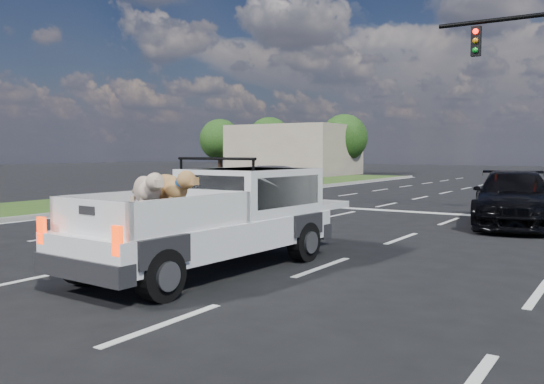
# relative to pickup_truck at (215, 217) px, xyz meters

# --- Properties ---
(ground) EXTENTS (160.00, 160.00, 0.00)m
(ground) POSITION_rel_pickup_truck_xyz_m (-0.26, 1.15, -0.91)
(ground) COLOR black
(ground) RESTS_ON ground
(road_markings) EXTENTS (17.75, 60.00, 0.01)m
(road_markings) POSITION_rel_pickup_truck_xyz_m (-0.26, 7.72, -0.90)
(road_markings) COLOR silver
(road_markings) RESTS_ON ground
(grass_median_left) EXTENTS (5.00, 60.00, 0.10)m
(grass_median_left) POSITION_rel_pickup_truck_xyz_m (-11.76, 7.15, -0.86)
(grass_median_left) COLOR #254415
(grass_median_left) RESTS_ON ground
(curb_left) EXTENTS (0.15, 60.00, 0.14)m
(curb_left) POSITION_rel_pickup_truck_xyz_m (-9.31, 7.15, -0.84)
(curb_left) COLOR gray
(curb_left) RESTS_ON ground
(building_left) EXTENTS (10.00, 8.00, 4.40)m
(building_left) POSITION_rel_pickup_truck_xyz_m (-20.26, 37.15, 1.29)
(building_left) COLOR tan
(building_left) RESTS_ON ground
(tree_far_a) EXTENTS (4.20, 4.20, 5.40)m
(tree_far_a) POSITION_rel_pickup_truck_xyz_m (-30.26, 39.15, 2.38)
(tree_far_a) COLOR #332114
(tree_far_a) RESTS_ON ground
(tree_far_b) EXTENTS (4.20, 4.20, 5.40)m
(tree_far_b) POSITION_rel_pickup_truck_xyz_m (-24.26, 39.15, 2.38)
(tree_far_b) COLOR #332114
(tree_far_b) RESTS_ON ground
(tree_far_c) EXTENTS (4.20, 4.20, 5.40)m
(tree_far_c) POSITION_rel_pickup_truck_xyz_m (-16.26, 39.15, 2.38)
(tree_far_c) COLOR #332114
(tree_far_c) RESTS_ON ground
(pickup_truck) EXTENTS (2.21, 5.29, 1.95)m
(pickup_truck) POSITION_rel_pickup_truck_xyz_m (0.00, 0.00, 0.00)
(pickup_truck) COLOR black
(pickup_truck) RESTS_ON ground
(silver_sedan) EXTENTS (2.10, 4.95, 1.67)m
(silver_sedan) POSITION_rel_pickup_truck_xyz_m (-5.26, 9.37, -0.07)
(silver_sedan) COLOR #A8ABAF
(silver_sedan) RESTS_ON ground
(black_coupe) EXTENTS (3.06, 5.50, 1.51)m
(black_coupe) POSITION_rel_pickup_truck_xyz_m (3.25, 9.13, -0.16)
(black_coupe) COLOR black
(black_coupe) RESTS_ON ground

